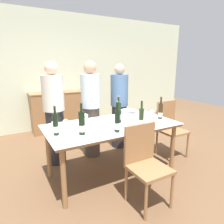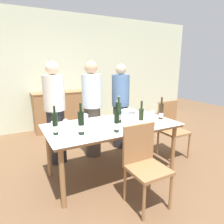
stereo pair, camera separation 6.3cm
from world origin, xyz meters
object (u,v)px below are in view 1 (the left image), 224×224
at_px(wine_glass_2, 54,124).
at_px(chair_right_end, 169,125).
at_px(wine_glass_0, 105,125).
at_px(person_guest_right, 119,107).
at_px(wine_bottle_2, 118,113).
at_px(wine_glass_4, 85,117).
at_px(dining_table, 112,129).
at_px(wine_glass_1, 155,119).
at_px(wine_glass_5, 66,122).
at_px(ice_bucket, 128,116).
at_px(wine_bottle_0, 82,124).
at_px(wine_bottle_1, 141,118).
at_px(wine_bottle_5, 160,111).
at_px(person_guest_left, 91,110).
at_px(wine_bottle_4, 117,121).
at_px(chair_near_front, 145,159).
at_px(sideboard_cabinet, 58,111).
at_px(wine_bottle_3, 56,125).
at_px(person_host, 54,114).
at_px(wine_glass_3, 152,113).

distance_m(wine_glass_2, chair_right_end, 2.03).
bearing_deg(wine_glass_0, person_guest_right, 51.37).
xyz_separation_m(wine_bottle_2, wine_glass_4, (-0.46, 0.15, -0.03)).
relative_size(dining_table, wine_bottle_2, 4.72).
relative_size(wine_glass_1, person_guest_right, 0.09).
height_order(dining_table, wine_glass_5, wine_glass_5).
height_order(ice_bucket, chair_right_end, ice_bucket).
xyz_separation_m(ice_bucket, wine_bottle_0, (-0.74, -0.11, 0.03)).
height_order(wine_bottle_1, wine_bottle_5, wine_bottle_1).
distance_m(wine_glass_1, person_guest_left, 1.18).
bearing_deg(ice_bucket, wine_bottle_5, -3.90).
distance_m(wine_bottle_0, wine_glass_0, 0.28).
xyz_separation_m(wine_glass_5, person_guest_right, (1.25, 0.71, -0.06)).
bearing_deg(wine_glass_0, wine_glass_5, 134.02).
relative_size(wine_bottle_4, chair_near_front, 0.43).
relative_size(wine_bottle_5, wine_glass_0, 2.59).
bearing_deg(dining_table, wine_glass_4, 147.51).
bearing_deg(sideboard_cabinet, wine_bottle_5, -69.29).
height_order(ice_bucket, wine_bottle_3, wine_bottle_3).
xyz_separation_m(wine_glass_4, chair_near_front, (0.35, -0.91, -0.34)).
bearing_deg(person_host, wine_glass_2, -104.13).
xyz_separation_m(wine_glass_0, wine_glass_3, (0.94, 0.23, -0.00)).
bearing_deg(dining_table, person_guest_right, 53.05).
distance_m(wine_glass_3, wine_glass_4, 1.03).
bearing_deg(person_guest_right, wine_glass_5, -150.62).
height_order(chair_right_end, person_guest_right, person_guest_right).
distance_m(wine_glass_3, chair_near_front, 0.99).
distance_m(chair_right_end, person_host, 1.97).
relative_size(wine_glass_0, chair_near_front, 0.15).
bearing_deg(wine_glass_0, wine_glass_4, 98.35).
relative_size(wine_bottle_2, person_host, 0.24).
xyz_separation_m(person_guest_left, person_guest_right, (0.63, 0.10, -0.03)).
distance_m(sideboard_cabinet, chair_near_front, 3.11).
relative_size(chair_near_front, chair_right_end, 0.96).
xyz_separation_m(wine_bottle_4, chair_near_front, (0.14, -0.39, -0.37)).
distance_m(sideboard_cabinet, wine_glass_0, 2.69).
distance_m(wine_bottle_2, wine_bottle_4, 0.44).
xyz_separation_m(dining_table, ice_bucket, (0.23, -0.07, 0.18)).
bearing_deg(wine_bottle_0, wine_glass_4, 62.58).
relative_size(sideboard_cabinet, ice_bucket, 5.96).
bearing_deg(wine_bottle_2, wine_glass_2, 178.23).
bearing_deg(chair_right_end, wine_glass_3, -166.62).
bearing_deg(chair_near_front, wine_glass_3, 45.70).
bearing_deg(person_guest_left, wine_bottle_1, -75.04).
bearing_deg(wine_bottle_4, wine_glass_3, 19.25).
bearing_deg(wine_glass_5, sideboard_cabinet, 78.21).
bearing_deg(wine_glass_5, wine_bottle_5, -9.52).
distance_m(dining_table, wine_glass_3, 0.71).
distance_m(wine_bottle_3, person_host, 0.82).
bearing_deg(person_guest_right, wine_bottle_1, -107.05).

